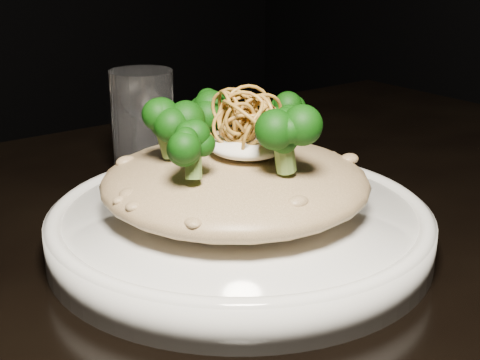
% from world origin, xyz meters
% --- Properties ---
extents(table, '(1.10, 0.80, 0.75)m').
position_xyz_m(table, '(0.00, 0.00, 0.67)').
color(table, black).
rests_on(table, ground).
extents(plate, '(0.29, 0.29, 0.03)m').
position_xyz_m(plate, '(-0.01, 0.01, 0.77)').
color(plate, silver).
rests_on(plate, table).
extents(risotto, '(0.20, 0.20, 0.04)m').
position_xyz_m(risotto, '(-0.01, 0.01, 0.80)').
color(risotto, brown).
rests_on(risotto, plate).
extents(broccoli, '(0.12, 0.12, 0.04)m').
position_xyz_m(broccoli, '(-0.02, 0.00, 0.85)').
color(broccoli, black).
rests_on(broccoli, risotto).
extents(cheese, '(0.06, 0.06, 0.02)m').
position_xyz_m(cheese, '(-0.01, 0.00, 0.83)').
color(cheese, white).
rests_on(cheese, risotto).
extents(shallots, '(0.06, 0.06, 0.04)m').
position_xyz_m(shallots, '(-0.01, 0.00, 0.86)').
color(shallots, brown).
rests_on(shallots, cheese).
extents(drinking_glass, '(0.08, 0.08, 0.11)m').
position_xyz_m(drinking_glass, '(0.01, 0.19, 0.80)').
color(drinking_glass, white).
rests_on(drinking_glass, table).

